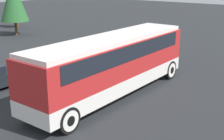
# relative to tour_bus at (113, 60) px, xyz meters

# --- Properties ---
(ground_plane) EXTENTS (120.00, 120.00, 0.00)m
(ground_plane) POSITION_rel_tour_bus_xyz_m (-0.10, 0.00, -2.00)
(ground_plane) COLOR #26282B
(tour_bus) EXTENTS (11.20, 2.58, 3.31)m
(tour_bus) POSITION_rel_tour_bus_xyz_m (0.00, 0.00, 0.00)
(tour_bus) COLOR silver
(tour_bus) RESTS_ON ground_plane
(parked_car_mid) EXTENTS (4.74, 1.79, 1.38)m
(parked_car_mid) POSITION_rel_tour_bus_xyz_m (1.95, 6.14, -1.31)
(parked_car_mid) COLOR maroon
(parked_car_mid) RESTS_ON ground_plane
(tree_left) EXTENTS (3.01, 3.01, 6.19)m
(tree_left) POSITION_rel_tour_bus_xyz_m (7.97, 19.59, 1.86)
(tree_left) COLOR brown
(tree_left) RESTS_ON ground_plane
(tree_center) EXTENTS (2.05, 2.05, 5.53)m
(tree_center) POSITION_rel_tour_bus_xyz_m (11.31, 23.91, 1.49)
(tree_center) COLOR brown
(tree_center) RESTS_ON ground_plane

